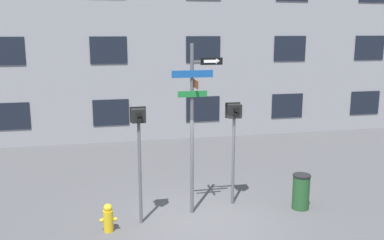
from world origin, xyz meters
TOP-DOWN VIEW (x-y plane):
  - ground_plane at (0.00, 0.00)m, footprint 60.00×60.00m
  - street_sign_pole at (-0.08, 0.61)m, footprint 1.29×0.83m
  - pedestrian_signal_left at (-1.51, 0.28)m, footprint 0.39×0.40m
  - pedestrian_signal_right at (1.08, 0.98)m, footprint 0.41×0.40m
  - fire_hydrant at (-2.31, -0.02)m, footprint 0.40×0.24m
  - trash_bin at (2.77, 0.27)m, footprint 0.48×0.48m

SIDE VIEW (x-z plane):
  - ground_plane at x=0.00m, z-range 0.00..0.00m
  - fire_hydrant at x=-2.31m, z-range -0.01..0.68m
  - trash_bin at x=2.77m, z-range 0.00..0.96m
  - pedestrian_signal_right at x=1.08m, z-range 0.81..3.64m
  - pedestrian_signal_left at x=-1.51m, z-range 0.79..3.72m
  - street_sign_pole at x=-0.08m, z-range 0.42..4.82m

